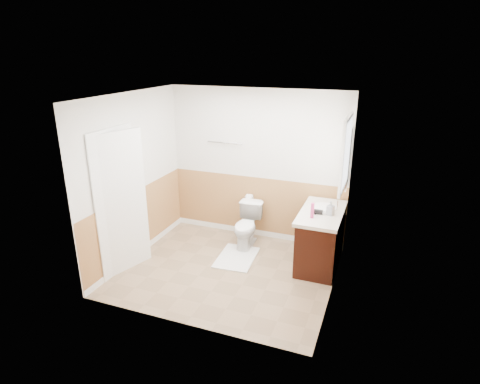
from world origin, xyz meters
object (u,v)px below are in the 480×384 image
at_px(toilet, 247,226).
at_px(bath_mat, 237,257).
at_px(lotion_bottle, 312,210).
at_px(soap_dispenser, 331,208).
at_px(vanity_cabinet, 320,240).

height_order(toilet, bath_mat, toilet).
bearing_deg(bath_mat, lotion_bottle, 0.28).
xyz_separation_m(toilet, soap_dispenser, (1.34, -0.26, 0.60)).
distance_m(bath_mat, soap_dispenser, 1.65).
xyz_separation_m(bath_mat, lotion_bottle, (1.12, 0.01, 0.95)).
distance_m(toilet, lotion_bottle, 1.36).
height_order(bath_mat, vanity_cabinet, vanity_cabinet).
bearing_deg(toilet, bath_mat, -93.95).
xyz_separation_m(toilet, lotion_bottle, (1.12, -0.46, 0.61)).
bearing_deg(lotion_bottle, toilet, 157.76).
bearing_deg(lotion_bottle, vanity_cabinet, 70.32).
relative_size(toilet, lotion_bottle, 3.17).
relative_size(toilet, vanity_cabinet, 0.63).
distance_m(toilet, soap_dispenser, 1.49).
height_order(toilet, vanity_cabinet, vanity_cabinet).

